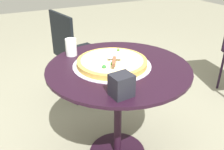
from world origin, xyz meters
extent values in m
cylinder|color=black|center=(0.00, 0.00, 0.69)|extent=(0.87, 0.87, 0.02)
cylinder|color=black|center=(0.00, 0.00, 0.35)|extent=(0.05, 0.05, 0.66)
cylinder|color=silver|center=(0.03, 0.03, 0.70)|extent=(0.47, 0.47, 0.00)
cylinder|color=gold|center=(0.03, 0.03, 0.72)|extent=(0.42, 0.42, 0.03)
cylinder|color=beige|center=(0.03, 0.03, 0.74)|extent=(0.37, 0.37, 0.00)
sphere|color=white|center=(-0.01, 0.05, 0.74)|extent=(0.02, 0.02, 0.02)
sphere|color=#2D7231|center=(-0.06, 0.12, 0.74)|extent=(0.02, 0.02, 0.02)
sphere|color=silver|center=(-0.04, -0.08, 0.74)|extent=(0.02, 0.02, 0.02)
sphere|color=silver|center=(-0.08, -0.06, 0.74)|extent=(0.01, 0.01, 0.01)
sphere|color=#23741D|center=(-0.04, 0.06, 0.74)|extent=(0.02, 0.02, 0.02)
sphere|color=silver|center=(0.08, 0.12, 0.74)|extent=(0.02, 0.02, 0.02)
sphere|color=silver|center=(0.02, -0.10, 0.74)|extent=(0.02, 0.02, 0.02)
sphere|color=silver|center=(0.06, 0.14, 0.74)|extent=(0.02, 0.02, 0.02)
sphere|color=#38731E|center=(0.14, -0.07, 0.74)|extent=(0.02, 0.02, 0.02)
cube|color=silver|center=(0.03, 0.01, 0.76)|extent=(0.13, 0.12, 0.00)
cube|color=brown|center=(-0.06, 0.06, 0.76)|extent=(0.10, 0.07, 0.02)
cylinder|color=white|center=(0.29, 0.20, 0.75)|extent=(0.07, 0.07, 0.11)
cube|color=black|center=(-0.30, 0.14, 0.75)|extent=(0.10, 0.11, 0.11)
cube|color=black|center=(0.92, -0.09, 0.43)|extent=(0.46, 0.46, 0.03)
cube|color=black|center=(0.88, 0.09, 0.64)|extent=(0.39, 0.10, 0.39)
cylinder|color=black|center=(1.11, -0.22, 0.21)|extent=(0.02, 0.02, 0.42)
cylinder|color=black|center=(0.78, -0.28, 0.21)|extent=(0.02, 0.02, 0.42)
cylinder|color=black|center=(1.05, 0.11, 0.21)|extent=(0.02, 0.02, 0.42)
cylinder|color=black|center=(0.72, 0.04, 0.21)|extent=(0.02, 0.02, 0.42)
cylinder|color=black|center=(0.35, -1.39, 0.21)|extent=(0.02, 0.02, 0.42)
camera|label=1|loc=(-1.17, 0.63, 1.32)|focal=39.34mm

